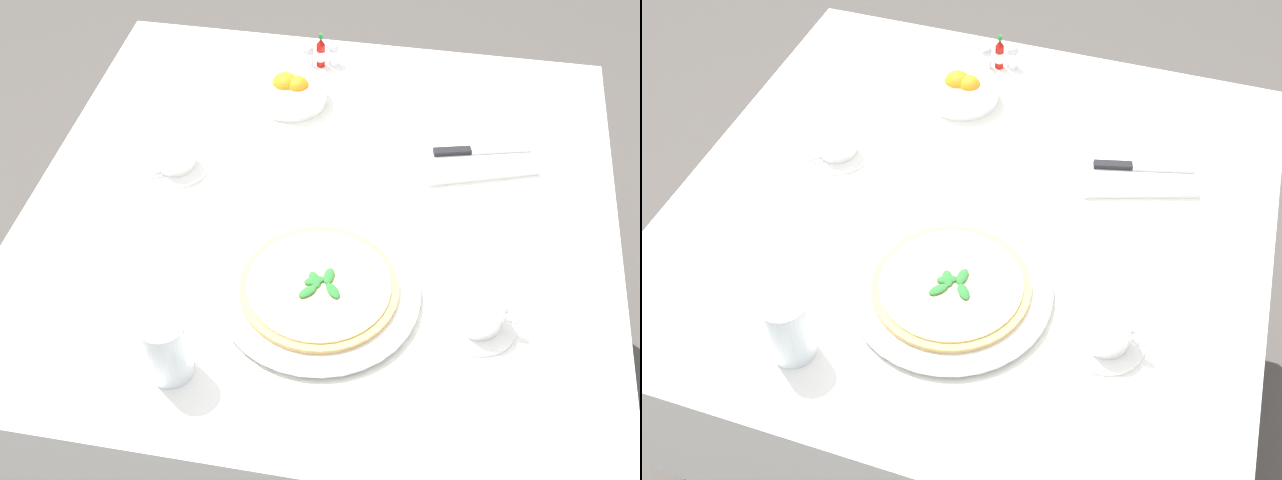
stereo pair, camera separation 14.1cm
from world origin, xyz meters
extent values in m
plane|color=#4C4742|center=(0.00, 0.00, 0.00)|extent=(8.00, 8.00, 0.00)
cube|color=white|center=(0.00, 0.00, 0.74)|extent=(1.11, 1.11, 0.02)
cube|color=white|center=(0.00, 0.55, 0.59)|extent=(1.11, 0.01, 0.28)
cube|color=white|center=(-0.55, 0.00, 0.59)|extent=(0.01, 1.11, 0.28)
cube|color=white|center=(0.55, 0.00, 0.59)|extent=(0.01, 1.11, 0.28)
cylinder|color=brown|center=(-0.46, 0.46, 0.37)|extent=(0.06, 0.06, 0.73)
cylinder|color=brown|center=(0.46, 0.46, 0.37)|extent=(0.06, 0.06, 0.73)
cylinder|color=white|center=(0.03, -0.22, 0.76)|extent=(0.21, 0.21, 0.01)
cylinder|color=white|center=(0.03, -0.22, 0.77)|extent=(0.34, 0.34, 0.01)
cylinder|color=#DBAD60|center=(0.03, -0.22, 0.78)|extent=(0.27, 0.27, 0.01)
cylinder|color=#F4DB8E|center=(0.03, -0.22, 0.78)|extent=(0.24, 0.24, 0.00)
ellipsoid|color=#2D7533|center=(0.06, -0.23, 0.79)|extent=(0.04, 0.04, 0.01)
ellipsoid|color=#2D7533|center=(0.03, -0.21, 0.79)|extent=(0.03, 0.04, 0.01)
ellipsoid|color=#2D7533|center=(0.02, -0.24, 0.79)|extent=(0.04, 0.04, 0.01)
ellipsoid|color=#2D7533|center=(0.03, -0.22, 0.79)|extent=(0.04, 0.03, 0.01)
ellipsoid|color=#2D7533|center=(0.05, -0.20, 0.79)|extent=(0.02, 0.04, 0.01)
cylinder|color=white|center=(0.30, -0.23, 0.76)|extent=(0.13, 0.13, 0.01)
cylinder|color=white|center=(0.30, -0.23, 0.79)|extent=(0.08, 0.08, 0.06)
torus|color=white|center=(0.35, -0.24, 0.79)|extent=(0.04, 0.01, 0.03)
cylinder|color=black|center=(0.30, -0.23, 0.82)|extent=(0.07, 0.07, 0.00)
cylinder|color=white|center=(-0.30, 0.06, 0.76)|extent=(0.13, 0.13, 0.01)
cylinder|color=white|center=(-0.30, 0.06, 0.79)|extent=(0.08, 0.08, 0.06)
torus|color=white|center=(-0.34, 0.03, 0.79)|extent=(0.03, 0.03, 0.03)
cylinder|color=black|center=(-0.30, 0.06, 0.81)|extent=(0.07, 0.07, 0.00)
cylinder|color=white|center=(-0.17, -0.41, 0.81)|extent=(0.07, 0.07, 0.12)
cylinder|color=silver|center=(-0.17, -0.41, 0.79)|extent=(0.06, 0.06, 0.06)
cube|color=white|center=(0.28, 0.18, 0.76)|extent=(0.25, 0.19, 0.02)
cube|color=silver|center=(0.33, 0.19, 0.78)|extent=(0.12, 0.05, 0.01)
cube|color=black|center=(0.23, 0.17, 0.78)|extent=(0.08, 0.04, 0.01)
cylinder|color=white|center=(-0.12, 0.30, 0.78)|extent=(0.15, 0.15, 0.04)
sphere|color=orange|center=(-0.10, 0.30, 0.79)|extent=(0.05, 0.05, 0.05)
sphere|color=orange|center=(-0.13, 0.31, 0.79)|extent=(0.06, 0.06, 0.06)
cylinder|color=#B7140F|center=(-0.08, 0.45, 0.78)|extent=(0.02, 0.02, 0.05)
cylinder|color=white|center=(-0.08, 0.45, 0.78)|extent=(0.02, 0.02, 0.02)
cone|color=#B7140F|center=(-0.08, 0.45, 0.82)|extent=(0.02, 0.02, 0.02)
cylinder|color=#1E722D|center=(-0.08, 0.45, 0.83)|extent=(0.01, 0.01, 0.01)
cylinder|color=white|center=(-0.05, 0.46, 0.77)|extent=(0.03, 0.03, 0.04)
cylinder|color=white|center=(-0.05, 0.46, 0.77)|extent=(0.02, 0.02, 0.03)
sphere|color=silver|center=(-0.05, 0.46, 0.80)|extent=(0.02, 0.02, 0.02)
cylinder|color=white|center=(-0.11, 0.44, 0.77)|extent=(0.03, 0.03, 0.04)
cylinder|color=#38332D|center=(-0.11, 0.44, 0.77)|extent=(0.02, 0.02, 0.03)
sphere|color=silver|center=(-0.11, 0.44, 0.80)|extent=(0.02, 0.02, 0.02)
camera|label=1|loc=(0.18, -1.06, 1.81)|focal=44.56mm
camera|label=2|loc=(0.32, -1.02, 1.81)|focal=44.56mm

